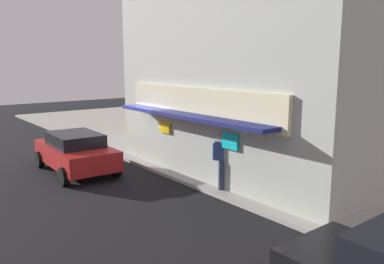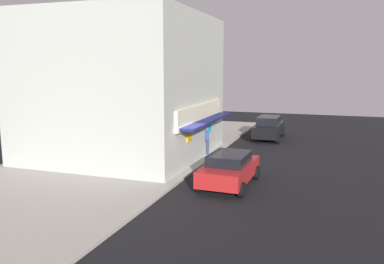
{
  "view_description": "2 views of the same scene",
  "coord_description": "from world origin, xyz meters",
  "px_view_note": "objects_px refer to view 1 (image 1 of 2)",
  "views": [
    {
      "loc": [
        12.75,
        -7.57,
        4.05
      ],
      "look_at": [
        1.72,
        1.09,
        1.56
      ],
      "focal_mm": 36.35,
      "sensor_mm": 36.0,
      "label": 1
    },
    {
      "loc": [
        -18.13,
        -6.38,
        5.31
      ],
      "look_at": [
        1.09,
        0.35,
        1.97
      ],
      "focal_mm": 37.08,
      "sensor_mm": 36.0,
      "label": 2
    }
  ],
  "objects_px": {
    "fire_hydrant": "(328,204)",
    "trash_can": "(220,163)",
    "traffic_light": "(156,74)",
    "pedestrian": "(221,158)",
    "parked_car_red": "(76,151)"
  },
  "relations": [
    {
      "from": "fire_hydrant",
      "to": "trash_can",
      "type": "height_order",
      "value": "trash_can"
    },
    {
      "from": "traffic_light",
      "to": "fire_hydrant",
      "type": "height_order",
      "value": "traffic_light"
    },
    {
      "from": "fire_hydrant",
      "to": "pedestrian",
      "type": "relative_size",
      "value": 0.42
    },
    {
      "from": "traffic_light",
      "to": "parked_car_red",
      "type": "relative_size",
      "value": 1.31
    },
    {
      "from": "fire_hydrant",
      "to": "parked_car_red",
      "type": "height_order",
      "value": "parked_car_red"
    },
    {
      "from": "parked_car_red",
      "to": "pedestrian",
      "type": "bearing_deg",
      "value": 28.12
    },
    {
      "from": "traffic_light",
      "to": "parked_car_red",
      "type": "bearing_deg",
      "value": -102.79
    },
    {
      "from": "trash_can",
      "to": "pedestrian",
      "type": "bearing_deg",
      "value": -41.29
    },
    {
      "from": "trash_can",
      "to": "fire_hydrant",
      "type": "bearing_deg",
      "value": -6.49
    },
    {
      "from": "fire_hydrant",
      "to": "pedestrian",
      "type": "bearing_deg",
      "value": -171.47
    },
    {
      "from": "traffic_light",
      "to": "pedestrian",
      "type": "relative_size",
      "value": 3.11
    },
    {
      "from": "trash_can",
      "to": "pedestrian",
      "type": "height_order",
      "value": "pedestrian"
    },
    {
      "from": "traffic_light",
      "to": "trash_can",
      "type": "distance_m",
      "value": 4.47
    },
    {
      "from": "parked_car_red",
      "to": "trash_can",
      "type": "bearing_deg",
      "value": 44.23
    },
    {
      "from": "traffic_light",
      "to": "pedestrian",
      "type": "height_order",
      "value": "traffic_light"
    }
  ]
}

